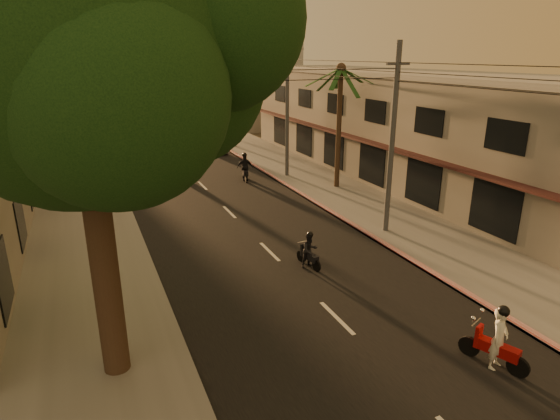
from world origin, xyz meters
The scene contains 17 objects.
ground centered at (0.00, 0.00, 0.00)m, with size 160.00×160.00×0.00m, color #383023.
road centered at (0.00, 20.00, 0.01)m, with size 10.00×140.00×0.02m, color black.
sidewalk_right centered at (7.50, 20.00, 0.06)m, with size 5.00×140.00×0.12m, color slate.
sidewalk_left centered at (-7.50, 20.00, 0.06)m, with size 5.00×140.00×0.12m, color slate.
curb_stripe centered at (5.10, 15.00, 0.10)m, with size 0.20×60.00×0.20m, color #B11912.
shophouse_row centered at (13.95, 18.00, 3.65)m, with size 8.80×34.20×7.30m.
distant_tower centered at (16.00, 56.00, 14.00)m, with size 12.10×12.10×28.00m.
broadleaf_tree centered at (-6.61, 2.14, 8.48)m, with size 9.60×8.70×12.10m.
palm_tree centered at (8.00, 16.00, 7.15)m, with size 5.00×5.00×8.20m.
utility_poles centered at (6.20, 20.00, 6.54)m, with size 1.20×48.26×9.00m.
filler_right centered at (14.00, 45.00, 3.00)m, with size 8.00×14.00×6.00m, color #A6A096.
filler_left_far centered at (-14.00, 52.00, 3.50)m, with size 8.00×14.00×7.00m, color #A6A096.
scooter_red centered at (2.81, -1.98, 0.87)m, with size 1.08×1.88×1.95m.
scooter_mid_a centered at (0.94, 5.93, 0.72)m, with size 0.90×1.60×1.58m.
scooter_mid_b centered at (3.09, 20.23, 0.89)m, with size 1.26×1.99×1.98m.
scooter_far_a centered at (-0.73, 21.31, 0.78)m, with size 0.90×1.77×1.74m.
parked_car centered at (3.77, 30.48, 0.63)m, with size 1.78×3.96×1.26m, color #9FA0A6.
Camera 1 is at (-7.16, -9.84, 8.43)m, focal length 30.00 mm.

